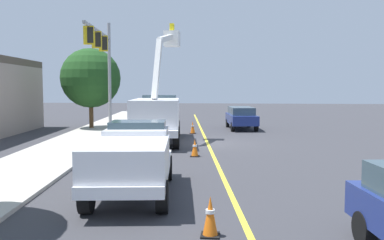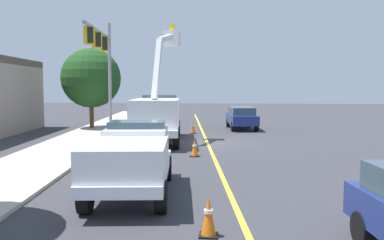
{
  "view_description": "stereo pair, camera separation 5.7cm",
  "coord_description": "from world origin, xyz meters",
  "px_view_note": "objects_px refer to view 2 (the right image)",
  "views": [
    {
      "loc": [
        -22.96,
        -1.49,
        3.14
      ],
      "look_at": [
        -1.01,
        0.79,
        1.4
      ],
      "focal_mm": 38.03,
      "sensor_mm": 36.0,
      "label": 1
    },
    {
      "loc": [
        -22.95,
        -1.54,
        3.14
      ],
      "look_at": [
        -1.01,
        0.79,
        1.4
      ],
      "focal_mm": 38.03,
      "sensor_mm": 36.0,
      "label": 2
    }
  ],
  "objects_px": {
    "service_pickup_truck": "(132,157)",
    "passing_minivan": "(241,116)",
    "traffic_cone_mid_front": "(195,148)",
    "utility_bucket_truck": "(158,114)",
    "traffic_cone_leading": "(209,216)",
    "traffic_cone_mid_rear": "(193,127)",
    "traffic_signal_mast": "(103,55)"
  },
  "relations": [
    {
      "from": "utility_bucket_truck",
      "to": "service_pickup_truck",
      "type": "bearing_deg",
      "value": -172.81
    },
    {
      "from": "passing_minivan",
      "to": "traffic_cone_leading",
      "type": "xyz_separation_m",
      "value": [
        -22.72,
        1.03,
        -0.54
      ]
    },
    {
      "from": "utility_bucket_truck",
      "to": "traffic_cone_leading",
      "type": "distance_m",
      "value": 15.51
    },
    {
      "from": "utility_bucket_truck",
      "to": "traffic_cone_leading",
      "type": "relative_size",
      "value": 9.69
    },
    {
      "from": "traffic_cone_leading",
      "to": "traffic_cone_mid_front",
      "type": "distance_m",
      "value": 10.06
    },
    {
      "from": "passing_minivan",
      "to": "traffic_cone_mid_rear",
      "type": "distance_m",
      "value": 4.82
    },
    {
      "from": "utility_bucket_truck",
      "to": "traffic_cone_mid_rear",
      "type": "xyz_separation_m",
      "value": [
        4.36,
        -1.61,
        -1.19
      ]
    },
    {
      "from": "traffic_cone_mid_front",
      "to": "passing_minivan",
      "type": "bearing_deg",
      "value": -10.35
    },
    {
      "from": "traffic_cone_leading",
      "to": "traffic_cone_mid_front",
      "type": "bearing_deg",
      "value": 7.37
    },
    {
      "from": "utility_bucket_truck",
      "to": "passing_minivan",
      "type": "distance_m",
      "value": 9.25
    },
    {
      "from": "traffic_cone_mid_front",
      "to": "traffic_cone_mid_rear",
      "type": "distance_m",
      "value": 9.4
    },
    {
      "from": "service_pickup_truck",
      "to": "passing_minivan",
      "type": "relative_size",
      "value": 1.16
    },
    {
      "from": "traffic_cone_mid_front",
      "to": "traffic_signal_mast",
      "type": "bearing_deg",
      "value": 43.5
    },
    {
      "from": "traffic_cone_leading",
      "to": "traffic_signal_mast",
      "type": "xyz_separation_m",
      "value": [
        16.85,
        7.81,
        4.78
      ]
    },
    {
      "from": "traffic_cone_leading",
      "to": "traffic_cone_mid_rear",
      "type": "bearing_deg",
      "value": 6.9
    },
    {
      "from": "traffic_cone_leading",
      "to": "service_pickup_truck",
      "type": "bearing_deg",
      "value": 38.02
    },
    {
      "from": "passing_minivan",
      "to": "traffic_cone_mid_front",
      "type": "distance_m",
      "value": 12.96
    },
    {
      "from": "service_pickup_truck",
      "to": "traffic_signal_mast",
      "type": "xyz_separation_m",
      "value": [
        13.7,
        5.35,
        4.09
      ]
    },
    {
      "from": "traffic_cone_mid_front",
      "to": "traffic_cone_mid_rear",
      "type": "bearing_deg",
      "value": 6.39
    },
    {
      "from": "service_pickup_truck",
      "to": "traffic_signal_mast",
      "type": "height_order",
      "value": "traffic_signal_mast"
    },
    {
      "from": "traffic_cone_mid_rear",
      "to": "traffic_signal_mast",
      "type": "height_order",
      "value": "traffic_signal_mast"
    },
    {
      "from": "service_pickup_truck",
      "to": "passing_minivan",
      "type": "bearing_deg",
      "value": -10.13
    },
    {
      "from": "traffic_cone_mid_front",
      "to": "traffic_cone_mid_rear",
      "type": "height_order",
      "value": "traffic_cone_mid_rear"
    },
    {
      "from": "service_pickup_truck",
      "to": "traffic_cone_mid_rear",
      "type": "height_order",
      "value": "service_pickup_truck"
    },
    {
      "from": "service_pickup_truck",
      "to": "traffic_cone_mid_rear",
      "type": "xyz_separation_m",
      "value": [
        16.17,
        -0.12,
        -0.69
      ]
    },
    {
      "from": "passing_minivan",
      "to": "traffic_cone_mid_rear",
      "type": "height_order",
      "value": "passing_minivan"
    },
    {
      "from": "traffic_cone_leading",
      "to": "traffic_cone_mid_rear",
      "type": "relative_size",
      "value": 1.01
    },
    {
      "from": "utility_bucket_truck",
      "to": "traffic_cone_leading",
      "type": "height_order",
      "value": "utility_bucket_truck"
    },
    {
      "from": "passing_minivan",
      "to": "traffic_cone_mid_front",
      "type": "bearing_deg",
      "value": 169.65
    },
    {
      "from": "passing_minivan",
      "to": "traffic_cone_mid_front",
      "type": "xyz_separation_m",
      "value": [
        -12.74,
        2.33,
        -0.58
      ]
    },
    {
      "from": "service_pickup_truck",
      "to": "traffic_cone_mid_front",
      "type": "bearing_deg",
      "value": -9.71
    },
    {
      "from": "traffic_cone_mid_front",
      "to": "service_pickup_truck",
      "type": "bearing_deg",
      "value": 170.29
    }
  ]
}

